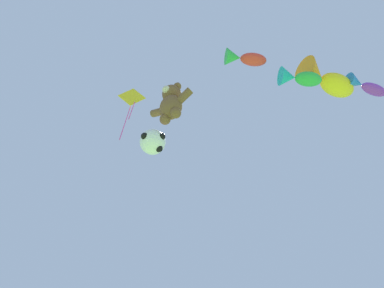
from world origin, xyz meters
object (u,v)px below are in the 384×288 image
soccer_ball_kite (153,142)px  diamond_kite (131,101)px  fish_kite_goldfin (325,79)px  teddy_bear_kite (171,103)px  fish_kite_violet (365,86)px  fish_kite_emerald (298,78)px  fish_kite_crimson (243,58)px

soccer_ball_kite → diamond_kite: diamond_kite is taller
diamond_kite → fish_kite_goldfin: bearing=33.3°
teddy_bear_kite → fish_kite_goldfin: size_ratio=0.66×
fish_kite_violet → fish_kite_emerald: bearing=-125.6°
fish_kite_crimson → diamond_kite: (-4.46, -1.33, -0.47)m
teddy_bear_kite → diamond_kite: size_ratio=0.57×
fish_kite_goldfin → soccer_ball_kite: bearing=-139.3°
fish_kite_goldfin → teddy_bear_kite: bearing=-134.4°
teddy_bear_kite → diamond_kite: diamond_kite is taller
soccer_ball_kite → fish_kite_emerald: size_ratio=0.56×
fish_kite_crimson → diamond_kite: bearing=-163.4°
fish_kite_emerald → fish_kite_violet: size_ratio=0.84×
fish_kite_goldfin → diamond_kite: (-6.52, -4.29, -0.71)m
teddy_bear_kite → fish_kite_emerald: bearing=41.1°
teddy_bear_kite → fish_kite_goldfin: bearing=45.6°
soccer_ball_kite → fish_kite_goldfin: bearing=40.7°
teddy_bear_kite → fish_kite_violet: (5.44, 5.74, 2.84)m
fish_kite_goldfin → fish_kite_emerald: bearing=-119.9°
fish_kite_emerald → fish_kite_goldfin: size_ratio=0.61×
teddy_bear_kite → fish_kite_goldfin: (4.29, 4.38, 2.73)m
soccer_ball_kite → fish_kite_violet: size_ratio=0.47×
fish_kite_emerald → fish_kite_goldfin: fish_kite_goldfin is taller
fish_kite_crimson → diamond_kite: 4.68m
soccer_ball_kite → fish_kite_violet: (6.17, 5.68, 4.21)m
soccer_ball_kite → fish_kite_emerald: 6.21m
fish_kite_crimson → teddy_bear_kite: bearing=-147.3°
fish_kite_goldfin → diamond_kite: fish_kite_goldfin is taller
fish_kite_goldfin → fish_kite_violet: 1.79m
fish_kite_crimson → fish_kite_emerald: bearing=51.5°
fish_kite_emerald → diamond_kite: bearing=-152.6°
teddy_bear_kite → fish_kite_crimson: fish_kite_crimson is taller
fish_kite_emerald → diamond_kite: 6.52m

